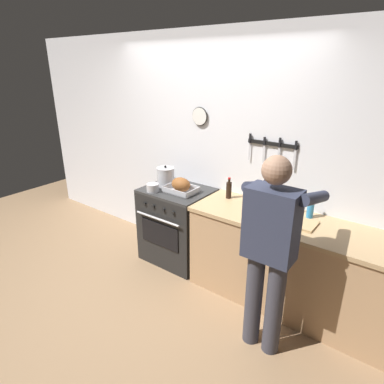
{
  "coord_description": "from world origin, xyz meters",
  "views": [
    {
      "loc": [
        2.02,
        -1.71,
        2.23
      ],
      "look_at": [
        0.1,
        0.85,
        0.99
      ],
      "focal_mm": 30.61,
      "sensor_mm": 36.0,
      "label": 1
    }
  ],
  "objects_px": {
    "bottle_wine_red": "(269,193)",
    "roasting_pan": "(181,186)",
    "bottle_dish_soap": "(310,208)",
    "bottle_olive_oil": "(264,198)",
    "bottle_soy_sauce": "(229,190)",
    "saucepan": "(153,188)",
    "bottle_vinegar": "(288,203)",
    "stove": "(177,224)",
    "cutting_board": "(295,222)",
    "person_cook": "(270,246)",
    "stock_pot": "(166,177)"
  },
  "relations": [
    {
      "from": "bottle_vinegar",
      "to": "bottle_dish_soap",
      "type": "height_order",
      "value": "bottle_vinegar"
    },
    {
      "from": "stove",
      "to": "person_cook",
      "type": "relative_size",
      "value": 0.54
    },
    {
      "from": "stove",
      "to": "bottle_soy_sauce",
      "type": "relative_size",
      "value": 3.95
    },
    {
      "from": "bottle_wine_red",
      "to": "bottle_soy_sauce",
      "type": "height_order",
      "value": "bottle_wine_red"
    },
    {
      "from": "bottle_vinegar",
      "to": "stove",
      "type": "bearing_deg",
      "value": -174.33
    },
    {
      "from": "bottle_soy_sauce",
      "to": "bottle_vinegar",
      "type": "bearing_deg",
      "value": -0.81
    },
    {
      "from": "bottle_vinegar",
      "to": "bottle_olive_oil",
      "type": "bearing_deg",
      "value": -165.88
    },
    {
      "from": "stock_pot",
      "to": "saucepan",
      "type": "distance_m",
      "value": 0.24
    },
    {
      "from": "roasting_pan",
      "to": "stock_pot",
      "type": "xyz_separation_m",
      "value": [
        -0.28,
        0.06,
        0.03
      ]
    },
    {
      "from": "bottle_wine_red",
      "to": "bottle_soy_sauce",
      "type": "bearing_deg",
      "value": -168.95
    },
    {
      "from": "person_cook",
      "to": "bottle_soy_sauce",
      "type": "bearing_deg",
      "value": 36.6
    },
    {
      "from": "bottle_dish_soap",
      "to": "stock_pot",
      "type": "bearing_deg",
      "value": -174.9
    },
    {
      "from": "roasting_pan",
      "to": "bottle_olive_oil",
      "type": "height_order",
      "value": "bottle_olive_oil"
    },
    {
      "from": "bottle_wine_red",
      "to": "roasting_pan",
      "type": "bearing_deg",
      "value": -164.66
    },
    {
      "from": "bottle_wine_red",
      "to": "bottle_dish_soap",
      "type": "xyz_separation_m",
      "value": [
        0.43,
        -0.05,
        -0.03
      ]
    },
    {
      "from": "bottle_dish_soap",
      "to": "bottle_vinegar",
      "type": "bearing_deg",
      "value": -166.95
    },
    {
      "from": "saucepan",
      "to": "bottle_dish_soap",
      "type": "relative_size",
      "value": 0.61
    },
    {
      "from": "stove",
      "to": "bottle_wine_red",
      "type": "height_order",
      "value": "bottle_wine_red"
    },
    {
      "from": "roasting_pan",
      "to": "bottle_olive_oil",
      "type": "relative_size",
      "value": 1.14
    },
    {
      "from": "roasting_pan",
      "to": "stock_pot",
      "type": "bearing_deg",
      "value": 167.12
    },
    {
      "from": "person_cook",
      "to": "saucepan",
      "type": "distance_m",
      "value": 1.64
    },
    {
      "from": "stove",
      "to": "roasting_pan",
      "type": "height_order",
      "value": "roasting_pan"
    },
    {
      "from": "bottle_wine_red",
      "to": "bottle_dish_soap",
      "type": "height_order",
      "value": "bottle_wine_red"
    },
    {
      "from": "bottle_vinegar",
      "to": "person_cook",
      "type": "bearing_deg",
      "value": -77.75
    },
    {
      "from": "stock_pot",
      "to": "bottle_soy_sauce",
      "type": "xyz_separation_m",
      "value": [
        0.79,
        0.11,
        -0.01
      ]
    },
    {
      "from": "stove",
      "to": "bottle_vinegar",
      "type": "height_order",
      "value": "bottle_vinegar"
    },
    {
      "from": "stove",
      "to": "stock_pot",
      "type": "relative_size",
      "value": 3.67
    },
    {
      "from": "bottle_olive_oil",
      "to": "saucepan",
      "type": "bearing_deg",
      "value": -166.97
    },
    {
      "from": "bottle_soy_sauce",
      "to": "bottle_olive_oil",
      "type": "xyz_separation_m",
      "value": [
        0.43,
        -0.06,
        0.04
      ]
    },
    {
      "from": "roasting_pan",
      "to": "bottle_soy_sauce",
      "type": "relative_size",
      "value": 1.54
    },
    {
      "from": "stock_pot",
      "to": "stove",
      "type": "bearing_deg",
      "value": -7.46
    },
    {
      "from": "roasting_pan",
      "to": "saucepan",
      "type": "bearing_deg",
      "value": -147.41
    },
    {
      "from": "bottle_vinegar",
      "to": "bottle_soy_sauce",
      "type": "height_order",
      "value": "bottle_vinegar"
    },
    {
      "from": "cutting_board",
      "to": "bottle_wine_red",
      "type": "height_order",
      "value": "bottle_wine_red"
    },
    {
      "from": "person_cook",
      "to": "roasting_pan",
      "type": "distance_m",
      "value": 1.44
    },
    {
      "from": "saucepan",
      "to": "bottle_vinegar",
      "type": "bearing_deg",
      "value": 13.19
    },
    {
      "from": "bottle_olive_oil",
      "to": "bottle_dish_soap",
      "type": "bearing_deg",
      "value": 13.61
    },
    {
      "from": "stove",
      "to": "cutting_board",
      "type": "bearing_deg",
      "value": -0.72
    },
    {
      "from": "roasting_pan",
      "to": "cutting_board",
      "type": "relative_size",
      "value": 0.98
    },
    {
      "from": "bottle_olive_oil",
      "to": "person_cook",
      "type": "bearing_deg",
      "value": -60.75
    },
    {
      "from": "bottle_dish_soap",
      "to": "bottle_olive_oil",
      "type": "bearing_deg",
      "value": -166.39
    },
    {
      "from": "person_cook",
      "to": "bottle_soy_sauce",
      "type": "distance_m",
      "value": 1.1
    },
    {
      "from": "stove",
      "to": "stock_pot",
      "type": "height_order",
      "value": "stock_pot"
    },
    {
      "from": "roasting_pan",
      "to": "bottle_vinegar",
      "type": "bearing_deg",
      "value": 8.05
    },
    {
      "from": "bottle_vinegar",
      "to": "roasting_pan",
      "type": "bearing_deg",
      "value": -171.95
    },
    {
      "from": "roasting_pan",
      "to": "bottle_wine_red",
      "type": "xyz_separation_m",
      "value": [
        0.94,
        0.26,
        0.05
      ]
    },
    {
      "from": "person_cook",
      "to": "bottle_dish_soap",
      "type": "bearing_deg",
      "value": -13.84
    },
    {
      "from": "roasting_pan",
      "to": "bottle_soy_sauce",
      "type": "xyz_separation_m",
      "value": [
        0.51,
        0.17,
        0.02
      ]
    },
    {
      "from": "bottle_wine_red",
      "to": "stock_pot",
      "type": "bearing_deg",
      "value": -171.01
    },
    {
      "from": "person_cook",
      "to": "stock_pot",
      "type": "distance_m",
      "value": 1.73
    }
  ]
}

